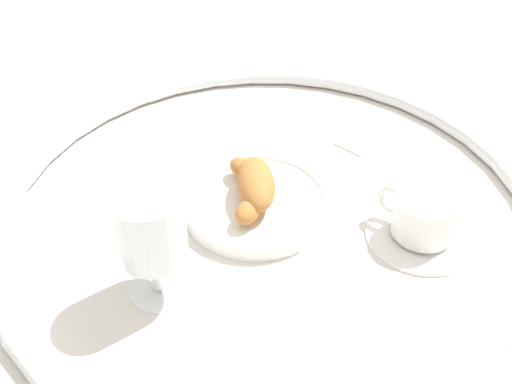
{
  "coord_description": "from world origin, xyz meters",
  "views": [
    {
      "loc": [
        -0.55,
        0.17,
        0.52
      ],
      "look_at": [
        0.01,
        0.01,
        0.03
      ],
      "focal_mm": 41.88,
      "sensor_mm": 36.0,
      "label": 1
    }
  ],
  "objects_px": {
    "pastry_plate": "(256,203)",
    "juice_glass_left": "(150,231)",
    "sugar_packet": "(354,144)",
    "coffee_cup_near": "(423,221)",
    "croissant_large": "(254,185)"
  },
  "relations": [
    {
      "from": "pastry_plate",
      "to": "juice_glass_left",
      "type": "bearing_deg",
      "value": 125.61
    },
    {
      "from": "pastry_plate",
      "to": "sugar_packet",
      "type": "bearing_deg",
      "value": -61.33
    },
    {
      "from": "coffee_cup_near",
      "to": "sugar_packet",
      "type": "bearing_deg",
      "value": 0.69
    },
    {
      "from": "juice_glass_left",
      "to": "sugar_packet",
      "type": "height_order",
      "value": "juice_glass_left"
    },
    {
      "from": "coffee_cup_near",
      "to": "sugar_packet",
      "type": "xyz_separation_m",
      "value": [
        0.2,
        0.0,
        -0.02
      ]
    },
    {
      "from": "croissant_large",
      "to": "juice_glass_left",
      "type": "xyz_separation_m",
      "value": [
        -0.1,
        0.14,
        0.05
      ]
    },
    {
      "from": "coffee_cup_near",
      "to": "sugar_packet",
      "type": "height_order",
      "value": "coffee_cup_near"
    },
    {
      "from": "pastry_plate",
      "to": "croissant_large",
      "type": "bearing_deg",
      "value": 79.67
    },
    {
      "from": "pastry_plate",
      "to": "croissant_large",
      "type": "height_order",
      "value": "croissant_large"
    },
    {
      "from": "croissant_large",
      "to": "juice_glass_left",
      "type": "bearing_deg",
      "value": 126.36
    },
    {
      "from": "pastry_plate",
      "to": "coffee_cup_near",
      "type": "height_order",
      "value": "coffee_cup_near"
    },
    {
      "from": "pastry_plate",
      "to": "juice_glass_left",
      "type": "relative_size",
      "value": 1.37
    },
    {
      "from": "croissant_large",
      "to": "sugar_packet",
      "type": "distance_m",
      "value": 0.21
    },
    {
      "from": "coffee_cup_near",
      "to": "croissant_large",
      "type": "bearing_deg",
      "value": 60.65
    },
    {
      "from": "coffee_cup_near",
      "to": "juice_glass_left",
      "type": "distance_m",
      "value": 0.33
    }
  ]
}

